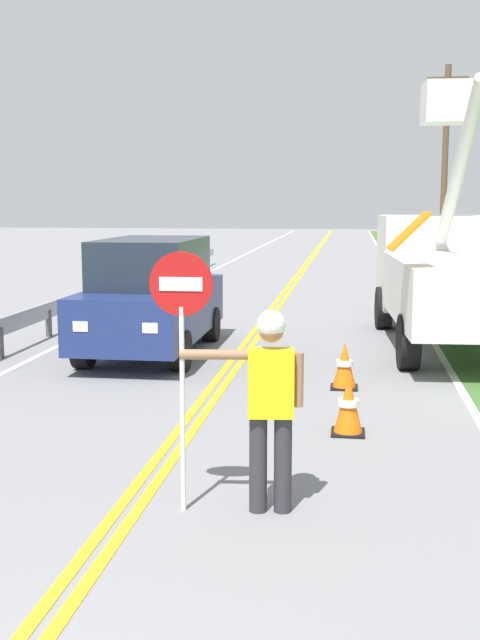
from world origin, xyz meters
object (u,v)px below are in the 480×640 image
object	(u,v)px
oncoming_suv_nearest	(152,296)
stop_sign_paddle	(182,323)
flagger_worker	(270,398)
traffic_cone_mid	(344,366)
utility_pole_mid	(445,161)
traffic_cone_lead	(348,407)
utility_bucket_truck	(447,272)

from	to	relation	value
oncoming_suv_nearest	stop_sign_paddle	bearing A→B (deg)	-73.60
flagger_worker	traffic_cone_mid	size ratio (longest dim) A/B	2.61
stop_sign_paddle	utility_pole_mid	world-z (taller)	utility_pole_mid
oncoming_suv_nearest	traffic_cone_mid	bearing A→B (deg)	-32.87
utility_pole_mid	traffic_cone_lead	bearing A→B (deg)	-98.37
utility_pole_mid	traffic_cone_lead	distance (m)	28.65
stop_sign_paddle	utility_bucket_truck	bearing A→B (deg)	69.93
utility_bucket_truck	utility_pole_mid	size ratio (longest dim) A/B	0.78
stop_sign_paddle	utility_pole_mid	distance (m)	31.26
utility_bucket_truck	oncoming_suv_nearest	world-z (taller)	utility_bucket_truck
oncoming_suv_nearest	traffic_cone_lead	bearing A→B (deg)	-52.19
traffic_cone_lead	traffic_cone_mid	distance (m)	2.34
utility_bucket_truck	utility_pole_mid	xyz separation A→B (m)	(2.28, 21.59, 3.20)
utility_bucket_truck	traffic_cone_mid	xyz separation A→B (m)	(-1.91, -4.11, -1.07)
traffic_cone_lead	oncoming_suv_nearest	bearing A→B (deg)	127.81
utility_pole_mid	traffic_cone_mid	size ratio (longest dim) A/B	12.61
traffic_cone_lead	stop_sign_paddle	bearing A→B (deg)	-119.35
traffic_cone_mid	utility_pole_mid	bearing A→B (deg)	80.73
utility_pole_mid	traffic_cone_lead	xyz separation A→B (m)	(-4.12, -28.03, -4.26)
utility_bucket_truck	utility_pole_mid	distance (m)	21.94
oncoming_suv_nearest	utility_pole_mid	bearing A→B (deg)	71.83
flagger_worker	utility_pole_mid	world-z (taller)	utility_pole_mid
stop_sign_paddle	utility_pole_mid	size ratio (longest dim) A/B	0.26
oncoming_suv_nearest	utility_pole_mid	world-z (taller)	utility_pole_mid
utility_pole_mid	flagger_worker	bearing A→B (deg)	-98.96
oncoming_suv_nearest	traffic_cone_mid	world-z (taller)	oncoming_suv_nearest
traffic_cone_mid	utility_bucket_truck	bearing A→B (deg)	65.01
flagger_worker	oncoming_suv_nearest	bearing A→B (deg)	112.08
traffic_cone_lead	traffic_cone_mid	bearing A→B (deg)	91.69
stop_sign_paddle	traffic_cone_lead	xyz separation A→B (m)	(1.45, 2.59, -1.37)
utility_bucket_truck	traffic_cone_lead	distance (m)	6.79
utility_bucket_truck	stop_sign_paddle	bearing A→B (deg)	-110.07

